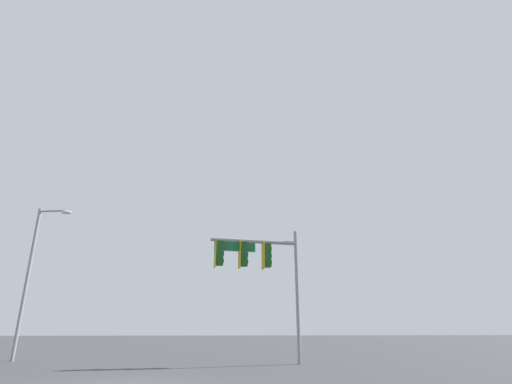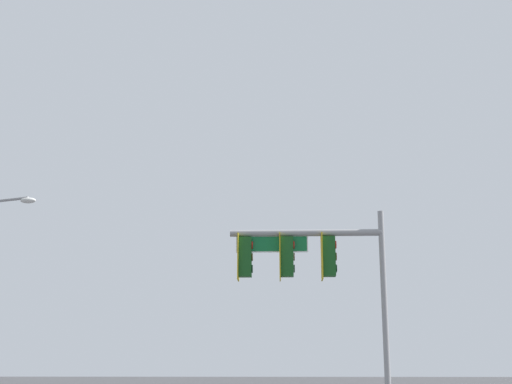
# 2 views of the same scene
# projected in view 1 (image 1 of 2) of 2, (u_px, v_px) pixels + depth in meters

# --- Properties ---
(signal_pole_near) EXTENTS (4.30, 0.60, 6.10)m
(signal_pole_near) POSITION_uv_depth(u_px,v_px,m) (255.00, 260.00, 18.96)
(signal_pole_near) COLOR gray
(signal_pole_near) RESTS_ON ground_plane
(street_lamp) EXTENTS (1.86, 0.71, 7.80)m
(street_lamp) POSITION_uv_depth(u_px,v_px,m) (33.00, 269.00, 20.92)
(street_lamp) COLOR gray
(street_lamp) RESTS_ON ground_plane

